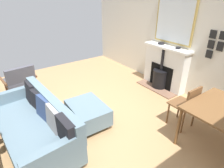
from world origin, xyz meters
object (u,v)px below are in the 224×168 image
Objects in this scene: fireplace at (164,70)px; mantel_bowl_far at (178,48)px; ottoman at (88,112)px; dining_table at (224,114)px; armchair_accent at (20,79)px; mantel_bowl_near at (161,43)px; dining_chair_near_fireplace at (187,104)px; sofa at (37,125)px.

fireplace is 10.82× the size of mantel_bowl_far.
dining_table is (-1.36, 1.70, 0.39)m from ottoman.
mantel_bowl_far is at bearing 178.18° from ottoman.
armchair_accent is (3.12, -1.84, -0.63)m from mantel_bowl_far.
fireplace is 1.55× the size of armchair_accent.
fireplace is at bearing 78.96° from mantel_bowl_near.
fireplace is 0.66m from mantel_bowl_near.
dining_table is 0.60m from dining_chair_near_fireplace.
dining_table is (-2.26, 1.74, 0.29)m from sofa.
dining_chair_near_fireplace is at bearing -89.89° from dining_table.
ottoman is 1.93m from armchair_accent.
dining_chair_near_fireplace is (-1.36, 1.11, 0.26)m from ottoman.
mantel_bowl_far reaches higher than ottoman.
dining_table is at bearing 64.84° from mantel_bowl_near.
mantel_bowl_far is 0.11× the size of dining_table.
armchair_accent is at bearing -30.43° from mantel_bowl_far.
fireplace is at bearing -177.23° from sofa.
mantel_bowl_near and mantel_bowl_far have the same top height.
sofa is 2.34× the size of dining_chair_near_fireplace.
mantel_bowl_far is (-0.04, 0.27, 0.62)m from fireplace.
mantel_bowl_near reaches higher than sofa.
sofa is at bearing -2.08° from mantel_bowl_far.
armchair_accent is at bearing -23.22° from mantel_bowl_near.
mantel_bowl_far is 2.50m from ottoman.
dining_table is (0.99, 1.62, -0.46)m from mantel_bowl_far.
mantel_bowl_near is at bearing -115.16° from dining_table.
fireplace is 1.48× the size of dining_chair_near_fireplace.
sofa is 1.73m from armchair_accent.
sofa is 2.34× the size of ottoman.
armchair_accent reaches higher than dining_table.
armchair_accent reaches higher than sofa.
dining_chair_near_fireplace reaches higher than sofa.
mantel_bowl_far is 1.96m from dining_table.
dining_table is (0.99, 2.12, -0.46)m from mantel_bowl_near.
mantel_bowl_near is 2.54m from ottoman.
mantel_bowl_near is 0.50m from mantel_bowl_far.
ottoman is (2.35, 0.42, -0.85)m from mantel_bowl_near.
fireplace is 0.63× the size of sofa.
sofa is 2.54m from dining_chair_near_fireplace.
sofa is (3.25, -0.12, -0.75)m from mantel_bowl_far.
mantel_bowl_near is at bearing -123.02° from dining_chair_near_fireplace.
dining_table is at bearing 58.49° from mantel_bowl_far.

